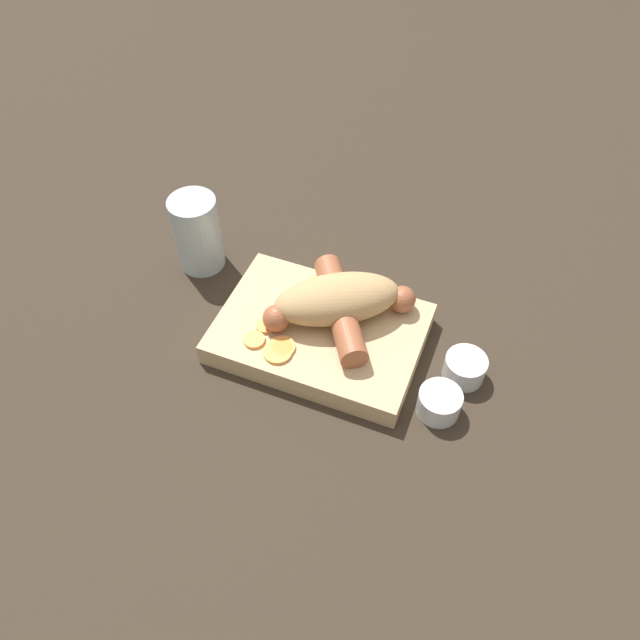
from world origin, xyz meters
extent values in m
plane|color=#33281E|center=(0.00, 0.00, 0.00)|extent=(3.00, 3.00, 0.00)
cube|color=tan|center=(0.00, 0.00, 0.01)|extent=(0.24, 0.16, 0.03)
ellipsoid|color=tan|center=(0.01, 0.02, 0.06)|extent=(0.16, 0.14, 0.05)
cylinder|color=#9E5638|center=(0.02, 0.02, 0.05)|extent=(0.11, 0.14, 0.03)
sphere|color=#9E5638|center=(0.08, 0.06, 0.05)|extent=(0.03, 0.03, 0.03)
sphere|color=#9E5638|center=(-0.05, -0.02, 0.05)|extent=(0.03, 0.03, 0.03)
cylinder|color=orange|center=(-0.03, -0.05, 0.03)|extent=(0.02, 0.02, 0.00)
cylinder|color=#F99E4C|center=(-0.06, -0.05, 0.03)|extent=(0.03, 0.03, 0.00)
cylinder|color=#F99E4C|center=(-0.06, -0.03, 0.03)|extent=(0.03, 0.03, 0.00)
cylinder|color=#F99E4C|center=(-0.03, -0.05, 0.03)|extent=(0.04, 0.04, 0.00)
cylinder|color=#F99E4C|center=(-0.03, -0.05, 0.03)|extent=(0.03, 0.03, 0.00)
cylinder|color=silver|center=(0.16, -0.04, 0.02)|extent=(0.05, 0.05, 0.03)
cylinder|color=white|center=(0.16, -0.04, 0.01)|extent=(0.04, 0.04, 0.01)
cylinder|color=silver|center=(0.17, 0.01, 0.02)|extent=(0.05, 0.05, 0.03)
cylinder|color=white|center=(0.17, 0.01, 0.01)|extent=(0.04, 0.04, 0.01)
cylinder|color=silver|center=(-0.20, 0.07, 0.05)|extent=(0.06, 0.06, 0.10)
camera|label=1|loc=(0.17, -0.43, 0.59)|focal=35.00mm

